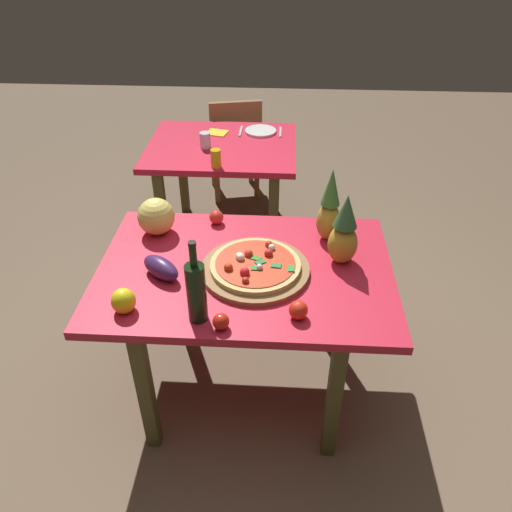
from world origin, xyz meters
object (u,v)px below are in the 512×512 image
Objects in this scene: background_table at (222,159)px; dining_chair at (235,143)px; fork_utensil at (241,131)px; pineapple_left at (344,233)px; pizza at (255,264)px; tomato_near_board at (216,217)px; melon at (156,216)px; drinking_glass_water at (205,140)px; knife_utensil at (280,132)px; pineapple_right at (329,209)px; tomato_at_corner at (221,322)px; wine_bottle at (196,291)px; drinking_glass_juice at (216,158)px; bell_pepper at (123,301)px; napkin_folded at (217,133)px; tomato_by_bottle at (298,310)px; pizza_board at (255,270)px; dinner_plate at (260,131)px; display_table at (245,282)px; eggplant at (161,268)px.

dining_chair reaches higher than background_table.
pineapple_left is at bearing -68.23° from fork_utensil.
pizza is 5.52× the size of tomato_near_board.
melon reaches higher than fork_utensil.
dining_chair is at bearing 80.13° from drinking_glass_water.
knife_utensil is (0.30, 1.23, -0.03)m from tomato_near_board.
tomato_at_corner is (-0.44, -0.65, -0.13)m from pineapple_right.
drinking_glass_juice is (-0.10, 1.35, -0.08)m from wine_bottle.
bell_pepper is 1.87m from napkin_folded.
pineapple_right is at bearing 75.83° from tomato_by_bottle.
drinking_glass_water is at bearing 122.85° from pineapple_left.
tomato_at_corner is 0.86× the size of tomato_by_bottle.
tomato_by_bottle is at bearing -40.14° from melon.
background_table is at bearing -74.17° from napkin_folded.
pizza_board is at bearing 73.07° from tomato_at_corner.
wine_bottle is 2.58× the size of napkin_folded.
tomato_by_bottle is (0.50, -1.67, 0.15)m from background_table.
tomato_by_bottle is 0.68× the size of drinking_glass_juice.
napkin_folded is (-0.55, 1.87, -0.04)m from tomato_by_bottle.
melon is (-0.50, 0.29, 0.08)m from pizza_board.
melon is at bearing -113.67° from knife_utensil.
dinner_plate is at bearing 106.36° from pineapple_right.
melon reaches higher than display_table.
dining_chair is 2.38m from wine_bottle.
wine_bottle is (-0.16, -0.34, 0.22)m from display_table.
tomato_by_bottle is (0.39, 0.03, -0.10)m from wine_bottle.
wine_bottle is at bearing -98.47° from knife_utensil.
wine_bottle is 1.64× the size of dinner_plate.
wine_bottle is at bearing -82.87° from drinking_glass_water.
background_table is at bearing 80.28° from melon.
dining_chair is at bearing 102.56° from fork_utensil.
drinking_glass_water is 0.57m from knife_utensil.
tomato_by_bottle is 0.54× the size of napkin_folded.
tomato_by_bottle is 0.42× the size of fork_utensil.
display_table is 3.57× the size of pineapple_right.
napkin_folded is at bearing 116.81° from pineapple_left.
melon is 0.90m from tomato_by_bottle.
eggplant is at bearing 128.01° from wine_bottle.
knife_utensil is at bearing 85.41° from display_table.
tomato_at_corner is at bearing -95.56° from knife_utensil.
bell_pepper is at bearing -112.89° from tomato_near_board.
background_table is 2.93× the size of pineapple_left.
drinking_glass_juice is (-0.30, 1.04, 0.04)m from pizza_board.
drinking_glass_juice is 0.62× the size of knife_utensil.
dining_chair is 2.34m from bell_pepper.
pizza is at bearing -77.48° from background_table.
pineapple_left reaches higher than tomato_at_corner.
dining_chair is 1.90m from pineapple_right.
pizza_board is 1.32× the size of wine_bottle.
fork_utensil is (-0.14, 0.00, -0.00)m from dinner_plate.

